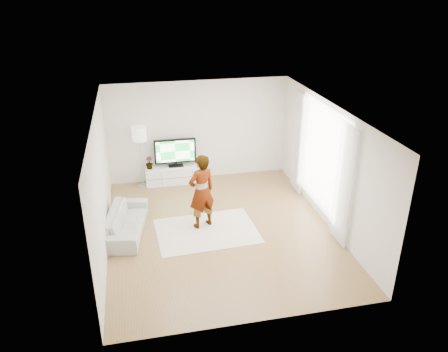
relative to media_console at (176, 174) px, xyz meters
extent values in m
plane|color=#A47D4A|center=(0.69, -2.76, -0.24)|extent=(6.00, 6.00, 0.00)
plane|color=white|center=(0.69, -2.76, 2.56)|extent=(6.00, 6.00, 0.00)
cube|color=silver|center=(-1.81, -2.76, 1.16)|extent=(0.02, 6.00, 2.80)
cube|color=silver|center=(3.19, -2.76, 1.16)|extent=(0.02, 6.00, 2.80)
cube|color=silver|center=(0.69, 0.24, 1.16)|extent=(5.00, 0.02, 2.80)
cube|color=silver|center=(0.69, -5.76, 1.16)|extent=(5.00, 0.02, 2.80)
cube|color=white|center=(3.17, -2.46, 1.21)|extent=(0.01, 2.60, 2.50)
cube|color=white|center=(3.09, -3.76, 1.11)|extent=(0.04, 0.70, 2.60)
cube|color=white|center=(3.09, -1.16, 1.11)|extent=(0.04, 0.70, 2.60)
cube|color=white|center=(0.00, 0.00, 0.00)|extent=(1.71, 0.48, 0.48)
cube|color=black|center=(0.00, -0.24, 0.00)|extent=(1.65, 0.00, 0.01)
cube|color=black|center=(-0.43, -0.24, 0.00)|extent=(0.01, 0.00, 0.42)
cube|color=black|center=(0.43, -0.24, 0.00)|extent=(0.01, 0.00, 0.42)
cube|color=black|center=(0.00, 0.03, 0.25)|extent=(0.41, 0.23, 0.02)
cube|color=black|center=(0.00, 0.03, 0.30)|extent=(0.08, 0.05, 0.08)
cube|color=black|center=(0.00, 0.03, 0.69)|extent=(1.15, 0.06, 0.70)
cube|color=green|center=(0.00, -0.01, 0.69)|extent=(1.04, 0.01, 0.59)
cube|color=white|center=(0.75, 0.00, 0.35)|extent=(0.06, 0.16, 0.22)
cube|color=#4CB2FF|center=(0.75, -0.08, 0.37)|extent=(0.01, 0.00, 0.12)
imported|color=#3F7238|center=(-0.73, 0.00, 0.41)|extent=(0.26, 0.26, 0.35)
cube|color=silver|center=(0.37, -2.76, -0.23)|extent=(2.33, 1.74, 0.01)
imported|color=#334772|center=(0.32, -2.51, 0.65)|extent=(0.75, 0.63, 1.76)
imported|color=#B0B0AB|center=(-1.40, -2.43, 0.04)|extent=(1.06, 2.00, 0.55)
cylinder|color=silver|center=(-0.93, -0.06, -0.23)|extent=(0.30, 0.30, 0.02)
cylinder|color=silver|center=(-0.93, -0.06, 0.44)|extent=(0.04, 0.04, 1.32)
cylinder|color=white|center=(-0.93, -0.06, 1.29)|extent=(0.38, 0.38, 0.37)
camera|label=1|loc=(-1.01, -11.18, 5.03)|focal=35.00mm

